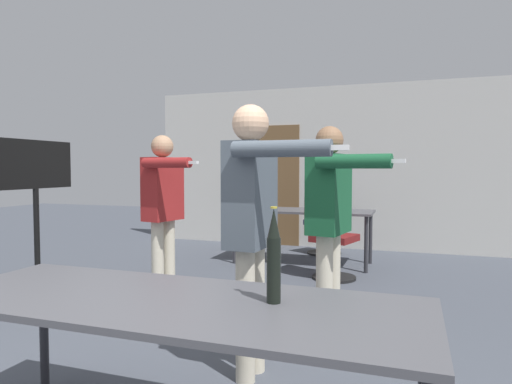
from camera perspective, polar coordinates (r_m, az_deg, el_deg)
back_wall at (r=7.65m, az=10.06°, el=2.99°), size 6.42×0.12×2.66m
conference_table_near at (r=2.10m, az=-10.47°, el=-14.56°), size 2.22×0.80×0.75m
conference_table_far at (r=6.33m, az=5.82°, el=-2.86°), size 1.90×0.72×0.75m
tv_screen at (r=5.45m, az=-25.82°, el=-0.75°), size 0.44×1.03×1.62m
person_center_tall at (r=2.84m, az=-0.42°, el=-2.51°), size 0.76×0.61×1.71m
person_right_polo at (r=4.64m, az=-11.44°, el=-1.00°), size 0.72×0.68×1.65m
person_left_plaid at (r=3.68m, az=9.31°, el=-2.12°), size 0.74×0.72×1.65m
office_chair_mid_tucked at (r=5.56m, az=9.05°, el=-6.02°), size 0.62×0.57×0.95m
office_chair_side_rolled at (r=7.05m, az=9.01°, el=-4.13°), size 0.68×0.65×0.95m
beer_bottle at (r=1.95m, az=2.23°, el=-8.19°), size 0.06×0.06×0.41m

